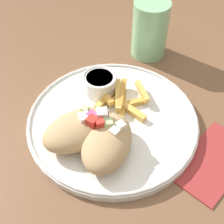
{
  "coord_description": "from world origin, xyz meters",
  "views": [
    {
      "loc": [
        -0.27,
        -0.26,
        1.18
      ],
      "look_at": [
        -0.0,
        0.0,
        0.76
      ],
      "focal_mm": 50.0,
      "sensor_mm": 36.0,
      "label": 1
    }
  ],
  "objects": [
    {
      "name": "pita_sandwich_far",
      "position": [
        -0.07,
        0.01,
        0.76
      ],
      "size": [
        0.15,
        0.11,
        0.06
      ],
      "rotation": [
        0.0,
        0.0,
        -0.27
      ],
      "color": "tan",
      "rests_on": "plate"
    },
    {
      "name": "sauce_ramekin",
      "position": [
        0.04,
        0.07,
        0.76
      ],
      "size": [
        0.07,
        0.07,
        0.04
      ],
      "color": "white",
      "rests_on": "plate"
    },
    {
      "name": "plate",
      "position": [
        -0.0,
        0.0,
        0.73
      ],
      "size": [
        0.32,
        0.32,
        0.02
      ],
      "color": "white",
      "rests_on": "table"
    },
    {
      "name": "fries_pile",
      "position": [
        0.04,
        0.02,
        0.75
      ],
      "size": [
        0.11,
        0.12,
        0.02
      ],
      "color": "gold",
      "rests_on": "plate"
    },
    {
      "name": "pita_sandwich_near",
      "position": [
        -0.06,
        -0.04,
        0.76
      ],
      "size": [
        0.15,
        0.13,
        0.06
      ],
      "rotation": [
        0.0,
        0.0,
        0.5
      ],
      "color": "tan",
      "rests_on": "plate"
    },
    {
      "name": "water_glass",
      "position": [
        0.22,
        0.1,
        0.78
      ],
      "size": [
        0.08,
        0.08,
        0.13
      ],
      "color": "#8CCC93",
      "rests_on": "table"
    },
    {
      "name": "napkin",
      "position": [
        0.06,
        -0.18,
        0.72
      ],
      "size": [
        0.16,
        0.09,
        0.0
      ],
      "rotation": [
        0.0,
        0.0,
        0.04
      ],
      "color": "maroon",
      "rests_on": "table"
    },
    {
      "name": "table",
      "position": [
        0.0,
        0.0,
        0.65
      ],
      "size": [
        1.28,
        1.28,
        0.72
      ],
      "color": "brown",
      "rests_on": "ground_plane"
    }
  ]
}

